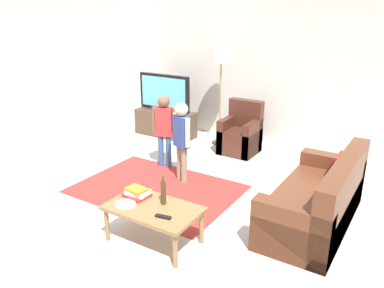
# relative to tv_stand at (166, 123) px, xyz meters

# --- Properties ---
(ground) EXTENTS (7.80, 7.80, 0.00)m
(ground) POSITION_rel_tv_stand_xyz_m (1.68, -2.30, -0.24)
(ground) COLOR beige
(wall_back) EXTENTS (6.00, 0.12, 2.70)m
(wall_back) POSITION_rel_tv_stand_xyz_m (1.68, 0.70, 1.11)
(wall_back) COLOR silver
(wall_back) RESTS_ON ground
(wall_left) EXTENTS (0.12, 6.00, 2.70)m
(wall_left) POSITION_rel_tv_stand_xyz_m (-1.32, -2.30, 1.11)
(wall_left) COLOR silver
(wall_left) RESTS_ON ground
(area_rug) EXTENTS (2.20, 1.60, 0.01)m
(area_rug) POSITION_rel_tv_stand_xyz_m (1.30, -2.02, -0.24)
(area_rug) COLOR #9E2D28
(area_rug) RESTS_ON ground
(tv_stand) EXTENTS (1.20, 0.44, 0.50)m
(tv_stand) POSITION_rel_tv_stand_xyz_m (0.00, 0.00, 0.00)
(tv_stand) COLOR #4C3828
(tv_stand) RESTS_ON ground
(tv) EXTENTS (1.10, 0.28, 0.71)m
(tv) POSITION_rel_tv_stand_xyz_m (-0.00, -0.02, 0.60)
(tv) COLOR black
(tv) RESTS_ON tv_stand
(couch) EXTENTS (0.80, 1.80, 0.86)m
(couch) POSITION_rel_tv_stand_xyz_m (3.47, -1.76, 0.05)
(couch) COLOR brown
(couch) RESTS_ON ground
(armchair) EXTENTS (0.60, 0.60, 0.90)m
(armchair) POSITION_rel_tv_stand_xyz_m (1.65, -0.04, 0.05)
(armchair) COLOR #472319
(armchair) RESTS_ON ground
(floor_lamp) EXTENTS (0.36, 0.36, 1.78)m
(floor_lamp) POSITION_rel_tv_stand_xyz_m (1.12, 0.15, 1.30)
(floor_lamp) COLOR #262626
(floor_lamp) RESTS_ON ground
(child_near_tv) EXTENTS (0.36, 0.22, 1.15)m
(child_near_tv) POSITION_rel_tv_stand_xyz_m (0.91, -1.28, 0.45)
(child_near_tv) COLOR #33598C
(child_near_tv) RESTS_ON ground
(child_center) EXTENTS (0.36, 0.23, 1.17)m
(child_center) POSITION_rel_tv_stand_xyz_m (1.44, -1.59, 0.46)
(child_center) COLOR gray
(child_center) RESTS_ON ground
(coffee_table) EXTENTS (1.00, 0.60, 0.42)m
(coffee_table) POSITION_rel_tv_stand_xyz_m (2.05, -3.05, 0.13)
(coffee_table) COLOR olive
(coffee_table) RESTS_ON ground
(book_stack) EXTENTS (0.29, 0.25, 0.11)m
(book_stack) POSITION_rel_tv_stand_xyz_m (1.75, -2.96, 0.22)
(book_stack) COLOR red
(book_stack) RESTS_ON coffee_table
(bottle) EXTENTS (0.06, 0.06, 0.33)m
(bottle) POSITION_rel_tv_stand_xyz_m (2.10, -2.93, 0.31)
(bottle) COLOR #4C3319
(bottle) RESTS_ON coffee_table
(tv_remote) EXTENTS (0.18, 0.07, 0.02)m
(tv_remote) POSITION_rel_tv_stand_xyz_m (2.27, -3.17, 0.19)
(tv_remote) COLOR black
(tv_remote) RESTS_ON coffee_table
(plate) EXTENTS (0.22, 0.22, 0.02)m
(plate) POSITION_rel_tv_stand_xyz_m (1.77, -3.17, 0.18)
(plate) COLOR white
(plate) RESTS_ON coffee_table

